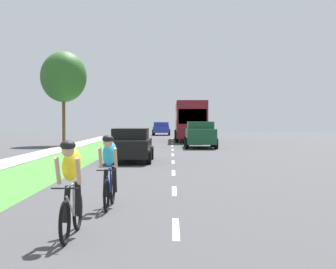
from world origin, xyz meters
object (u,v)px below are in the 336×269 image
object	(u,v)px
cyclist_trailing	(109,170)
cyclist_lead	(71,187)
sedan_black	(131,145)
suv_dark_green	(200,134)
street_tree_far	(64,77)
pickup_blue	(161,129)
bus_maroon	(190,119)

from	to	relation	value
cyclist_trailing	cyclist_lead	bearing A→B (deg)	-95.79
sedan_black	suv_dark_green	xyz separation A→B (m)	(3.83, 11.56, 0.18)
cyclist_trailing	street_tree_far	size ratio (longest dim) A/B	0.24
cyclist_lead	sedan_black	size ratio (longest dim) A/B	0.40
cyclist_lead	pickup_blue	distance (m)	55.09
cyclist_trailing	suv_dark_green	size ratio (longest dim) A/B	0.37
sedan_black	bus_maroon	distance (m)	23.19
sedan_black	street_tree_far	distance (m)	16.91
cyclist_trailing	sedan_black	bearing A→B (deg)	92.45
cyclist_lead	cyclist_trailing	size ratio (longest dim) A/B	1.00
cyclist_trailing	suv_dark_green	distance (m)	23.89
cyclist_lead	pickup_blue	xyz separation A→B (m)	(0.37, 55.08, 0.02)
bus_maroon	street_tree_far	size ratio (longest dim) A/B	1.64
street_tree_far	pickup_blue	bearing A→B (deg)	74.73
cyclist_lead	cyclist_trailing	xyz separation A→B (m)	(0.28, 2.74, 0.00)
cyclist_trailing	bus_maroon	xyz separation A→B (m)	(3.02, 34.99, 1.17)
cyclist_trailing	street_tree_far	bearing A→B (deg)	104.01
suv_dark_green	street_tree_far	size ratio (longest dim) A/B	0.67
cyclist_trailing	sedan_black	size ratio (longest dim) A/B	0.40
cyclist_lead	suv_dark_green	distance (m)	26.65
suv_dark_green	bus_maroon	xyz separation A→B (m)	(-0.29, 11.33, 1.03)
sedan_black	cyclist_lead	bearing A→B (deg)	-89.07
sedan_black	street_tree_far	world-z (taller)	street_tree_far
cyclist_lead	bus_maroon	distance (m)	37.89
cyclist_trailing	sedan_black	world-z (taller)	cyclist_trailing
cyclist_trailing	pickup_blue	bearing A→B (deg)	89.90
sedan_black	suv_dark_green	distance (m)	12.18
suv_dark_green	sedan_black	bearing A→B (deg)	-108.33
sedan_black	street_tree_far	bearing A→B (deg)	112.55
street_tree_far	cyclist_trailing	bearing A→B (deg)	-75.99
cyclist_lead	pickup_blue	world-z (taller)	pickup_blue
street_tree_far	suv_dark_green	bearing A→B (deg)	-19.25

